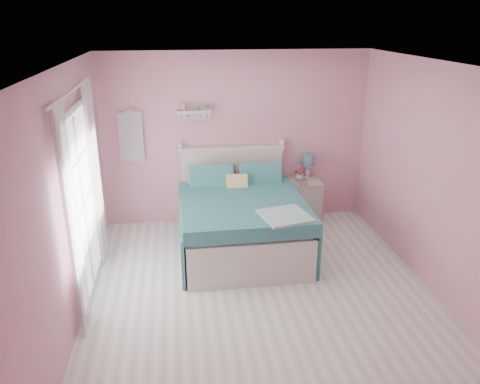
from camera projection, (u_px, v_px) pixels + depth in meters
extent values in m
plane|color=beige|center=(261.00, 294.00, 5.46)|extent=(4.50, 4.50, 0.00)
plane|color=pink|center=(236.00, 139.00, 7.09)|extent=(4.00, 0.00, 4.00)
plane|color=pink|center=(329.00, 315.00, 2.92)|extent=(4.00, 0.00, 4.00)
plane|color=pink|center=(70.00, 200.00, 4.75)|extent=(0.00, 4.50, 4.50)
plane|color=pink|center=(438.00, 182.00, 5.26)|extent=(0.00, 4.50, 4.50)
plane|color=white|center=(266.00, 65.00, 4.54)|extent=(4.50, 4.50, 0.00)
cube|color=silver|center=(241.00, 234.00, 6.47)|extent=(1.54, 2.02, 0.44)
cube|color=silver|center=(241.00, 214.00, 6.37)|extent=(1.48, 1.96, 0.16)
cube|color=silver|center=(232.00, 186.00, 7.28)|extent=(1.55, 0.07, 1.14)
cube|color=silver|center=(232.00, 148.00, 7.07)|extent=(1.61, 0.09, 0.06)
cube|color=silver|center=(253.00, 266.00, 5.52)|extent=(1.55, 0.06, 0.56)
cube|color=teal|center=(243.00, 207.00, 6.17)|extent=(1.66, 1.76, 0.18)
cube|color=#D0869A|center=(210.00, 180.00, 6.86)|extent=(0.68, 0.29, 0.43)
cube|color=#D0869A|center=(258.00, 178.00, 6.95)|extent=(0.68, 0.29, 0.43)
cube|color=#CCBC59|center=(237.00, 185.00, 6.65)|extent=(0.30, 0.22, 0.31)
cube|color=beige|center=(305.00, 201.00, 7.34)|extent=(0.46, 0.43, 0.66)
cube|color=silver|center=(309.00, 193.00, 7.08)|extent=(0.40, 0.02, 0.16)
sphere|color=white|center=(309.00, 194.00, 7.06)|extent=(0.03, 0.03, 0.03)
cylinder|color=white|center=(307.00, 178.00, 7.33)|extent=(0.12, 0.12, 0.02)
cylinder|color=white|center=(307.00, 171.00, 7.30)|extent=(0.06, 0.06, 0.21)
cylinder|color=#5E8B9D|center=(308.00, 160.00, 7.23)|extent=(0.20, 0.20, 0.18)
imported|color=silver|center=(299.00, 176.00, 7.19)|extent=(0.19, 0.19, 0.15)
imported|color=#CD8A9A|center=(304.00, 182.00, 7.03)|extent=(0.11, 0.11, 0.08)
sphere|color=#C9445C|center=(300.00, 167.00, 7.13)|extent=(0.06, 0.06, 0.06)
sphere|color=#C9445C|center=(302.00, 169.00, 7.17)|extent=(0.06, 0.06, 0.06)
sphere|color=#C9445C|center=(297.00, 169.00, 7.15)|extent=(0.06, 0.06, 0.06)
sphere|color=#C9445C|center=(301.00, 171.00, 7.13)|extent=(0.06, 0.06, 0.06)
sphere|color=#C9445C|center=(298.00, 171.00, 7.13)|extent=(0.06, 0.06, 0.06)
cube|color=silver|center=(194.00, 111.00, 6.78)|extent=(0.50, 0.14, 0.04)
cube|color=silver|center=(194.00, 115.00, 6.86)|extent=(0.50, 0.03, 0.12)
cylinder|color=#D18C99|center=(184.00, 107.00, 6.73)|extent=(0.06, 0.06, 0.10)
cube|color=#5E8B9D|center=(202.00, 108.00, 6.77)|extent=(0.08, 0.06, 0.07)
cube|color=white|center=(131.00, 137.00, 6.79)|extent=(0.34, 0.03, 0.72)
cube|color=silver|center=(70.00, 111.00, 4.83)|extent=(0.04, 1.32, 0.06)
cube|color=silver|center=(93.00, 286.00, 5.57)|extent=(0.04, 1.32, 0.06)
cube|color=silver|center=(71.00, 231.00, 4.63)|extent=(0.04, 0.06, 2.10)
cube|color=silver|center=(92.00, 188.00, 5.79)|extent=(0.04, 0.06, 2.10)
cube|color=white|center=(82.00, 205.00, 5.20)|extent=(0.02, 1.20, 2.04)
cube|color=white|center=(73.00, 224.00, 4.48)|extent=(0.04, 0.40, 2.32)
cube|color=white|center=(96.00, 175.00, 5.86)|extent=(0.04, 0.40, 2.32)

